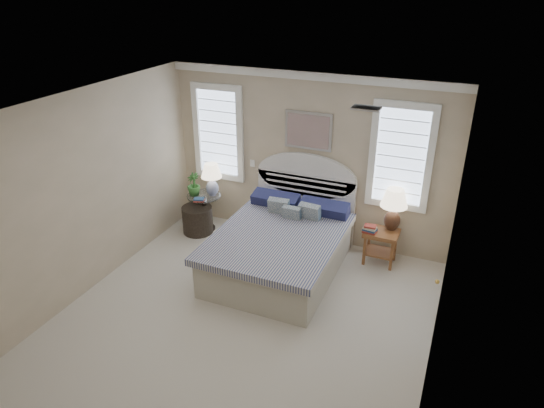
{
  "coord_description": "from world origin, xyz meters",
  "views": [
    {
      "loc": [
        2.26,
        -4.24,
        3.97
      ],
      "look_at": [
        0.03,
        1.0,
        1.25
      ],
      "focal_mm": 32.0,
      "sensor_mm": 36.0,
      "label": 1
    }
  ],
  "objects_px": {
    "floor_pot": "(198,220)",
    "side_table_left": "(205,208)",
    "lamp_left": "(212,176)",
    "nightstand_right": "(381,240)",
    "bed": "(282,244)",
    "lamp_right": "(394,205)"
  },
  "relations": [
    {
      "from": "nightstand_right",
      "to": "lamp_left",
      "type": "relative_size",
      "value": 0.95
    },
    {
      "from": "side_table_left",
      "to": "nightstand_right",
      "type": "distance_m",
      "value": 2.95
    },
    {
      "from": "bed",
      "to": "side_table_left",
      "type": "relative_size",
      "value": 3.61
    },
    {
      "from": "nightstand_right",
      "to": "floor_pot",
      "type": "xyz_separation_m",
      "value": [
        -3.02,
        -0.24,
        -0.16
      ]
    },
    {
      "from": "floor_pot",
      "to": "nightstand_right",
      "type": "bearing_deg",
      "value": 4.56
    },
    {
      "from": "lamp_right",
      "to": "bed",
      "type": "bearing_deg",
      "value": -149.42
    },
    {
      "from": "nightstand_right",
      "to": "floor_pot",
      "type": "distance_m",
      "value": 3.03
    },
    {
      "from": "floor_pot",
      "to": "side_table_left",
      "type": "bearing_deg",
      "value": 65.13
    },
    {
      "from": "side_table_left",
      "to": "nightstand_right",
      "type": "height_order",
      "value": "side_table_left"
    },
    {
      "from": "side_table_left",
      "to": "floor_pot",
      "type": "distance_m",
      "value": 0.22
    },
    {
      "from": "side_table_left",
      "to": "lamp_left",
      "type": "height_order",
      "value": "lamp_left"
    },
    {
      "from": "side_table_left",
      "to": "nightstand_right",
      "type": "bearing_deg",
      "value": 1.94
    },
    {
      "from": "nightstand_right",
      "to": "lamp_left",
      "type": "xyz_separation_m",
      "value": [
        -2.82,
        -0.03,
        0.58
      ]
    },
    {
      "from": "lamp_left",
      "to": "nightstand_right",
      "type": "bearing_deg",
      "value": 0.57
    },
    {
      "from": "side_table_left",
      "to": "bed",
      "type": "bearing_deg",
      "value": -19.74
    },
    {
      "from": "floor_pot",
      "to": "lamp_left",
      "type": "xyz_separation_m",
      "value": [
        0.19,
        0.21,
        0.74
      ]
    },
    {
      "from": "lamp_right",
      "to": "side_table_left",
      "type": "bearing_deg",
      "value": -175.52
    },
    {
      "from": "side_table_left",
      "to": "floor_pot",
      "type": "bearing_deg",
      "value": -114.87
    },
    {
      "from": "lamp_left",
      "to": "lamp_right",
      "type": "relative_size",
      "value": 0.86
    },
    {
      "from": "side_table_left",
      "to": "floor_pot",
      "type": "height_order",
      "value": "side_table_left"
    },
    {
      "from": "bed",
      "to": "lamp_left",
      "type": "distance_m",
      "value": 1.76
    },
    {
      "from": "lamp_right",
      "to": "nightstand_right",
      "type": "bearing_deg",
      "value": -127.68
    }
  ]
}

